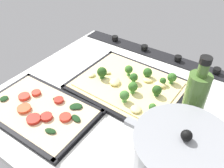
{
  "coord_description": "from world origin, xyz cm",
  "views": [
    {
      "loc": [
        -31.08,
        48.67,
        51.54
      ],
      "look_at": [
        3.34,
        -1.41,
        3.59
      ],
      "focal_mm": 37.63,
      "sensor_mm": 36.0,
      "label": 1
    }
  ],
  "objects_px": {
    "baking_tray_front": "(128,87)",
    "broccoli_pizza": "(130,84)",
    "baking_tray_back": "(39,111)",
    "veggie_pizza_back": "(40,110)",
    "oil_bottle": "(194,102)",
    "cooking_pot": "(180,157)"
  },
  "relations": [
    {
      "from": "baking_tray_front",
      "to": "broccoli_pizza",
      "type": "relative_size",
      "value": 1.07
    },
    {
      "from": "baking_tray_back",
      "to": "cooking_pot",
      "type": "relative_size",
      "value": 1.23
    },
    {
      "from": "baking_tray_back",
      "to": "veggie_pizza_back",
      "type": "bearing_deg",
      "value": -156.89
    },
    {
      "from": "baking_tray_front",
      "to": "broccoli_pizza",
      "type": "distance_m",
      "value": 0.02
    },
    {
      "from": "baking_tray_back",
      "to": "oil_bottle",
      "type": "distance_m",
      "value": 0.45
    },
    {
      "from": "broccoli_pizza",
      "to": "cooking_pot",
      "type": "xyz_separation_m",
      "value": [
        -0.26,
        0.21,
        0.05
      ]
    },
    {
      "from": "veggie_pizza_back",
      "to": "oil_bottle",
      "type": "bearing_deg",
      "value": -153.43
    },
    {
      "from": "baking_tray_back",
      "to": "veggie_pizza_back",
      "type": "xyz_separation_m",
      "value": [
        -0.0,
        -0.0,
        0.01
      ]
    },
    {
      "from": "baking_tray_front",
      "to": "baking_tray_back",
      "type": "relative_size",
      "value": 1.07
    },
    {
      "from": "baking_tray_back",
      "to": "baking_tray_front",
      "type": "bearing_deg",
      "value": -122.16
    },
    {
      "from": "baking_tray_front",
      "to": "baking_tray_back",
      "type": "distance_m",
      "value": 0.31
    },
    {
      "from": "broccoli_pizza",
      "to": "cooking_pot",
      "type": "relative_size",
      "value": 1.23
    },
    {
      "from": "baking_tray_front",
      "to": "baking_tray_back",
      "type": "xyz_separation_m",
      "value": [
        0.16,
        0.26,
        0.0
      ]
    },
    {
      "from": "broccoli_pizza",
      "to": "oil_bottle",
      "type": "relative_size",
      "value": 1.49
    },
    {
      "from": "broccoli_pizza",
      "to": "baking_tray_back",
      "type": "bearing_deg",
      "value": 56.8
    },
    {
      "from": "veggie_pizza_back",
      "to": "oil_bottle",
      "type": "distance_m",
      "value": 0.45
    },
    {
      "from": "baking_tray_back",
      "to": "veggie_pizza_back",
      "type": "relative_size",
      "value": 1.07
    },
    {
      "from": "broccoli_pizza",
      "to": "baking_tray_back",
      "type": "xyz_separation_m",
      "value": [
        0.17,
        0.26,
        -0.01
      ]
    },
    {
      "from": "baking_tray_front",
      "to": "cooking_pot",
      "type": "bearing_deg",
      "value": 140.66
    },
    {
      "from": "baking_tray_front",
      "to": "broccoli_pizza",
      "type": "height_order",
      "value": "broccoli_pizza"
    },
    {
      "from": "veggie_pizza_back",
      "to": "cooking_pot",
      "type": "xyz_separation_m",
      "value": [
        -0.42,
        -0.04,
        0.05
      ]
    },
    {
      "from": "baking_tray_front",
      "to": "oil_bottle",
      "type": "distance_m",
      "value": 0.26
    }
  ]
}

